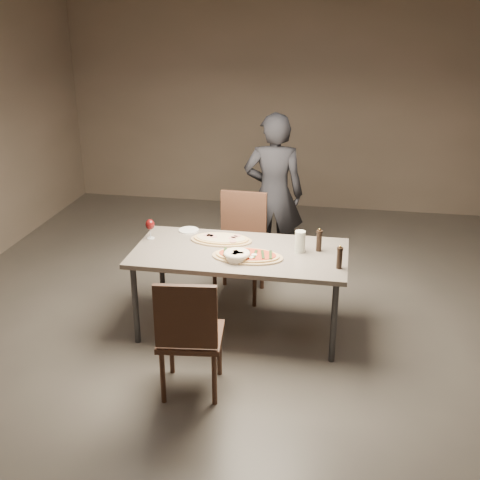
% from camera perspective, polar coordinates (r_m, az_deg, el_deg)
% --- Properties ---
extents(room, '(7.00, 7.00, 7.00)m').
position_cam_1_polar(room, '(4.85, 0.00, 6.04)').
color(room, '#5C564F').
rests_on(room, ground).
extents(dining_table, '(1.80, 0.90, 0.75)m').
position_cam_1_polar(dining_table, '(5.09, 0.00, -1.64)').
color(dining_table, slate).
rests_on(dining_table, ground).
extents(zucchini_pizza, '(0.59, 0.33, 0.05)m').
position_cam_1_polar(zucchini_pizza, '(4.93, 0.70, -1.50)').
color(zucchini_pizza, tan).
rests_on(zucchini_pizza, dining_table).
extents(ham_pizza, '(0.54, 0.30, 0.04)m').
position_cam_1_polar(ham_pizza, '(5.27, -1.79, 0.07)').
color(ham_pizza, tan).
rests_on(ham_pizza, dining_table).
extents(bread_basket, '(0.22, 0.22, 0.08)m').
position_cam_1_polar(bread_basket, '(4.86, -0.29, -1.46)').
color(bread_basket, beige).
rests_on(bread_basket, dining_table).
extents(oil_dish, '(0.12, 0.12, 0.01)m').
position_cam_1_polar(oil_dish, '(4.92, -0.43, -1.69)').
color(oil_dish, white).
rests_on(oil_dish, dining_table).
extents(pepper_mill_left, '(0.05, 0.05, 0.20)m').
position_cam_1_polar(pepper_mill_left, '(4.77, 9.42, -1.65)').
color(pepper_mill_left, black).
rests_on(pepper_mill_left, dining_table).
extents(pepper_mill_right, '(0.05, 0.05, 0.20)m').
position_cam_1_polar(pepper_mill_right, '(5.07, 7.51, -0.03)').
color(pepper_mill_right, black).
rests_on(pepper_mill_right, dining_table).
extents(carafe, '(0.09, 0.09, 0.18)m').
position_cam_1_polar(carafe, '(5.04, 5.72, -0.15)').
color(carafe, silver).
rests_on(carafe, dining_table).
extents(wine_glass, '(0.08, 0.08, 0.18)m').
position_cam_1_polar(wine_glass, '(5.34, -8.53, 1.40)').
color(wine_glass, silver).
rests_on(wine_glass, dining_table).
extents(side_plate, '(0.18, 0.18, 0.01)m').
position_cam_1_polar(side_plate, '(5.52, -4.89, 0.93)').
color(side_plate, white).
rests_on(side_plate, dining_table).
extents(chair_near, '(0.50, 0.50, 0.96)m').
position_cam_1_polar(chair_near, '(4.32, -4.86, -8.64)').
color(chair_near, '#3D2519').
rests_on(chair_near, ground).
extents(chair_far, '(0.49, 0.49, 1.00)m').
position_cam_1_polar(chair_far, '(5.83, 0.10, 0.12)').
color(chair_far, '#3D2519').
rests_on(chair_far, ground).
extents(diner, '(0.66, 0.47, 1.70)m').
position_cam_1_polar(diner, '(6.22, 3.21, 4.34)').
color(diner, black).
rests_on(diner, ground).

